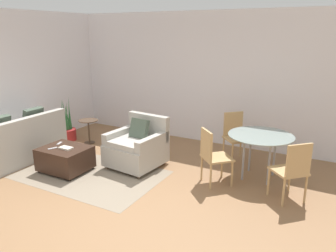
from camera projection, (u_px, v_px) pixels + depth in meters
The scene contains 16 objects.
ground_plane at pixel (97, 208), 4.50m from camera, with size 20.00×20.00×0.00m, color #936B47.
wall_back at pixel (198, 78), 6.98m from camera, with size 12.00×0.06×2.75m.
wall_left at pixel (29, 80), 6.73m from camera, with size 0.06×12.00×2.75m.
area_rug at pixel (91, 174), 5.55m from camera, with size 2.38×1.56×0.01m.
couch at pixel (16, 145), 6.04m from camera, with size 0.84×1.79×0.95m.
armchair at pixel (137, 147), 5.83m from camera, with size 0.94×0.97×0.88m.
ottoman at pixel (65, 158), 5.65m from camera, with size 0.80×0.66×0.42m.
book_stack at pixel (66, 148), 5.54m from camera, with size 0.23×0.14×0.03m.
tv_remote_primary at pixel (53, 148), 5.55m from camera, with size 0.10×0.16×0.01m.
tv_remote_secondary at pixel (59, 143), 5.80m from camera, with size 0.09×0.15×0.01m.
potted_plant at pixel (67, 130), 7.27m from camera, with size 0.38×0.38×0.97m.
side_table at pixel (89, 127), 7.02m from camera, with size 0.41×0.41×0.52m.
dining_table at pixel (260, 140), 5.26m from camera, with size 1.04×1.04×0.74m.
dining_chair_near_left at pixel (212, 153), 5.07m from camera, with size 0.59×0.59×0.90m.
dining_chair_near_right at pixel (293, 168), 4.53m from camera, with size 0.59×0.59×0.90m.
dining_chair_far_left at pixel (235, 133), 6.07m from camera, with size 0.59×0.59×0.90m.
Camera 1 is at (2.76, -3.06, 2.33)m, focal length 35.00 mm.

